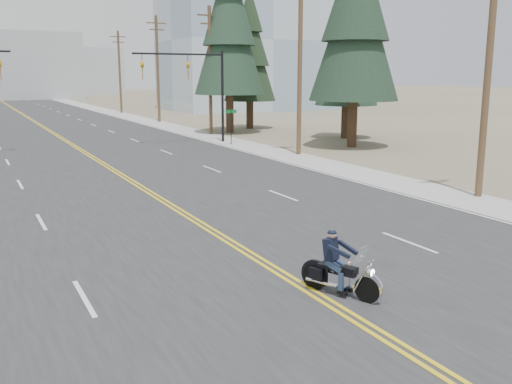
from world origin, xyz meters
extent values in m
plane|color=#776D56|center=(0.00, 0.00, 0.00)|extent=(400.00, 400.00, 0.00)
cube|color=#303033|center=(0.00, 70.00, 0.01)|extent=(20.00, 200.00, 0.01)
cube|color=#A5A5A0|center=(11.50, 70.00, 0.01)|extent=(3.00, 200.00, 0.01)
imported|color=#BF8C0C|center=(-4.70, 32.00, 6.05)|extent=(0.21, 0.26, 1.30)
cylinder|color=black|center=(11.00, 32.00, 3.50)|extent=(0.20, 0.20, 7.00)
cylinder|color=black|center=(7.50, 32.00, 6.70)|extent=(7.00, 0.14, 0.14)
imported|color=#BF8C0C|center=(8.20, 32.00, 6.05)|extent=(0.21, 0.26, 1.30)
imported|color=#BF8C0C|center=(4.70, 32.00, 6.05)|extent=(0.21, 0.26, 1.30)
cylinder|color=black|center=(10.80, 30.00, 1.30)|extent=(0.06, 0.06, 2.60)
cube|color=#0C5926|center=(10.80, 30.00, 2.50)|extent=(0.90, 0.03, 0.25)
cylinder|color=brown|center=(12.50, 8.00, 5.50)|extent=(0.30, 0.30, 11.00)
cylinder|color=brown|center=(12.50, 23.00, 5.75)|extent=(0.30, 0.30, 11.50)
cylinder|color=brown|center=(12.50, 38.00, 5.50)|extent=(0.30, 0.30, 11.00)
cube|color=brown|center=(12.50, 38.00, 10.20)|extent=(2.20, 0.12, 0.12)
cube|color=brown|center=(12.50, 38.00, 9.50)|extent=(1.60, 0.12, 0.12)
cylinder|color=brown|center=(12.50, 53.00, 5.75)|extent=(0.30, 0.30, 11.50)
cube|color=brown|center=(12.50, 53.00, 10.70)|extent=(2.20, 0.12, 0.12)
cube|color=brown|center=(12.50, 53.00, 10.00)|extent=(1.60, 0.12, 0.12)
cylinder|color=brown|center=(12.50, 70.00, 5.50)|extent=(0.30, 0.30, 11.00)
cube|color=brown|center=(12.50, 70.00, 10.20)|extent=(2.20, 0.12, 0.12)
cube|color=brown|center=(12.50, 70.00, 9.50)|extent=(1.60, 0.12, 0.12)
cube|color=#9EB5CC|center=(32.00, 70.00, 10.00)|extent=(24.00, 16.00, 20.00)
cube|color=#ADB2B7|center=(8.00, 125.00, 7.00)|extent=(18.00, 14.00, 14.00)
cube|color=#B7BCC6|center=(40.00, 110.00, 9.00)|extent=(16.00, 12.00, 18.00)
cube|color=#B7BCC6|center=(25.00, 150.00, 6.00)|extent=(14.00, 14.00, 12.00)
cylinder|color=#382619|center=(18.08, 24.69, 1.69)|extent=(0.66, 0.66, 3.38)
cone|color=black|center=(18.08, 24.69, 8.46)|extent=(6.39, 6.39, 10.15)
cylinder|color=#382619|center=(21.18, 29.80, 1.37)|extent=(0.60, 0.60, 2.74)
cone|color=black|center=(21.18, 29.80, 6.85)|extent=(5.14, 5.14, 8.22)
cone|color=black|center=(21.18, 29.80, 9.18)|extent=(3.85, 3.85, 6.17)
cylinder|color=#382619|center=(14.44, 38.19, 1.74)|extent=(0.61, 0.61, 3.48)
cone|color=#172F1E|center=(14.44, 38.19, 8.69)|extent=(6.26, 6.26, 10.43)
cylinder|color=#382619|center=(18.00, 41.26, 1.35)|extent=(0.63, 0.63, 2.71)
cone|color=black|center=(18.00, 41.26, 6.76)|extent=(5.05, 5.05, 8.12)
cone|color=black|center=(18.00, 41.26, 9.06)|extent=(3.79, 3.79, 6.09)
cone|color=black|center=(18.00, 41.26, 11.36)|extent=(2.52, 2.52, 4.33)
camera|label=1|loc=(-7.17, -9.16, 5.22)|focal=40.00mm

